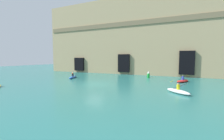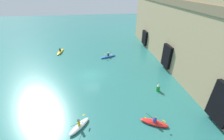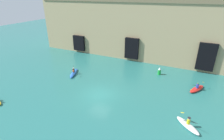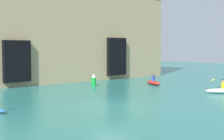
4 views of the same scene
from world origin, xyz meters
name	(u,v)px [view 4 (image 4 of 4)]	position (x,y,z in m)	size (l,w,h in m)	color
ground_plane	(112,107)	(0.00, 0.00, 0.00)	(120.00, 120.00, 0.00)	#28706B
kayak_red	(153,82)	(11.13, 6.69, 0.22)	(2.12, 3.05, 1.08)	red
kayak_white	(223,90)	(10.59, -1.37, 0.25)	(2.59, 2.40, 1.23)	white
marker_buoy	(94,80)	(5.57, 9.39, 0.58)	(0.48, 0.48, 1.24)	green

